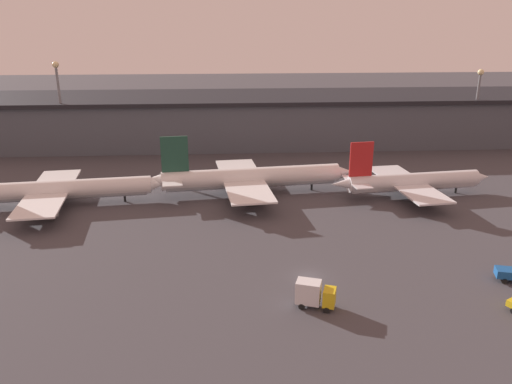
{
  "coord_description": "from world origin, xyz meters",
  "views": [
    {
      "loc": [
        -12.36,
        -67.58,
        37.69
      ],
      "look_at": [
        -6.69,
        23.05,
        6.0
      ],
      "focal_mm": 35.0,
      "sensor_mm": 36.0,
      "label": 1
    }
  ],
  "objects": [
    {
      "name": "airplane_2",
      "position": [
        28.8,
        35.48,
        3.29
      ],
      "size": [
        37.65,
        27.78,
        12.86
      ],
      "rotation": [
        0.0,
        0.0,
        0.11
      ],
      "color": "silver",
      "rests_on": "ground"
    },
    {
      "name": "ground",
      "position": [
        0.0,
        0.0,
        0.0
      ],
      "size": [
        600.0,
        600.0,
        0.0
      ],
      "primitive_type": "plane",
      "color": "#423F44"
    },
    {
      "name": "lamp_post_0",
      "position": [
        -58.55,
        76.2,
        16.77
      ],
      "size": [
        1.8,
        1.8,
        26.58
      ],
      "color": "slate",
      "rests_on": "ground"
    },
    {
      "name": "airplane_1",
      "position": [
        -7.14,
        39.23,
        3.74
      ],
      "size": [
        48.66,
        32.96,
        13.91
      ],
      "rotation": [
        0.0,
        0.0,
        0.11
      ],
      "color": "white",
      "rests_on": "ground"
    },
    {
      "name": "service_vehicle_0",
      "position": [
        -0.71,
        -8.47,
        2.11
      ],
      "size": [
        5.8,
        3.86,
        3.89
      ],
      "rotation": [
        0.0,
        0.0,
        -0.33
      ],
      "color": "gold",
      "rests_on": "ground"
    },
    {
      "name": "airplane_0",
      "position": [
        -48.33,
        34.14,
        3.41
      ],
      "size": [
        46.24,
        31.6,
        11.88
      ],
      "rotation": [
        0.0,
        0.0,
        0.11
      ],
      "color": "white",
      "rests_on": "ground"
    },
    {
      "name": "lamp_post_1",
      "position": [
        62.15,
        76.2,
        15.23
      ],
      "size": [
        1.8,
        1.8,
        23.78
      ],
      "color": "slate",
      "rests_on": "ground"
    },
    {
      "name": "terminal_building",
      "position": [
        0.0,
        89.41,
        7.53
      ],
      "size": [
        199.25,
        31.0,
        14.99
      ],
      "color": "#4C515B",
      "rests_on": "ground"
    }
  ]
}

